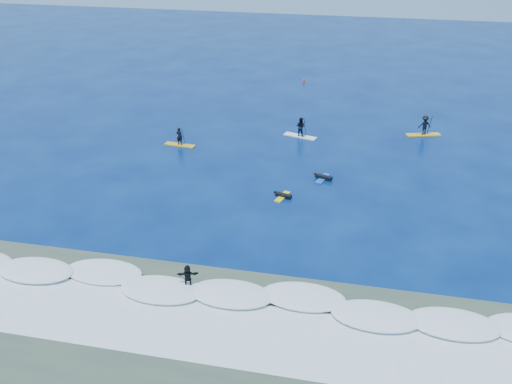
% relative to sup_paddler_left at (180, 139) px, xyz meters
% --- Properties ---
extents(ground, '(160.00, 160.00, 0.00)m').
position_rel_sup_paddler_left_xyz_m(ground, '(9.10, -10.53, -0.62)').
color(ground, '#04174F').
rests_on(ground, ground).
extents(shallow_water, '(90.00, 13.00, 0.01)m').
position_rel_sup_paddler_left_xyz_m(shallow_water, '(9.10, -24.53, -0.62)').
color(shallow_water, '#344739').
rests_on(shallow_water, ground).
extents(breaking_wave, '(40.00, 6.00, 0.30)m').
position_rel_sup_paddler_left_xyz_m(breaking_wave, '(9.10, -20.53, -0.62)').
color(breaking_wave, white).
rests_on(breaking_wave, ground).
extents(whitewater, '(34.00, 5.00, 0.02)m').
position_rel_sup_paddler_left_xyz_m(whitewater, '(9.10, -23.53, -0.62)').
color(whitewater, silver).
rests_on(whitewater, ground).
extents(sup_paddler_left, '(2.90, 1.01, 1.99)m').
position_rel_sup_paddler_left_xyz_m(sup_paddler_left, '(0.00, 0.00, 0.00)').
color(sup_paddler_left, gold).
rests_on(sup_paddler_left, ground).
extents(sup_paddler_center, '(3.26, 1.67, 2.22)m').
position_rel_sup_paddler_left_xyz_m(sup_paddler_center, '(10.41, 4.46, 0.21)').
color(sup_paddler_center, white).
rests_on(sup_paddler_center, ground).
extents(sup_paddler_right, '(3.32, 1.71, 2.27)m').
position_rel_sup_paddler_left_xyz_m(sup_paddler_right, '(21.82, 7.29, 0.26)').
color(sup_paddler_right, gold).
rests_on(sup_paddler_right, ground).
extents(prone_paddler_near, '(1.46, 1.91, 0.39)m').
position_rel_sup_paddler_left_xyz_m(prone_paddler_near, '(10.88, -8.11, -0.49)').
color(prone_paddler_near, yellow).
rests_on(prone_paddler_near, ground).
extents(prone_paddler_far, '(1.57, 2.06, 0.42)m').
position_rel_sup_paddler_left_xyz_m(prone_paddler_far, '(13.51, -4.33, -0.48)').
color(prone_paddler_far, '#1750B0').
rests_on(prone_paddler_far, ground).
extents(wave_surfer, '(2.07, 1.09, 1.45)m').
position_rel_sup_paddler_left_xyz_m(wave_surfer, '(7.52, -20.46, 0.20)').
color(wave_surfer, silver).
rests_on(wave_surfer, breaking_wave).
extents(marker_buoy, '(0.26, 0.26, 0.63)m').
position_rel_sup_paddler_left_xyz_m(marker_buoy, '(8.31, 22.12, -0.35)').
color(marker_buoy, red).
rests_on(marker_buoy, ground).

